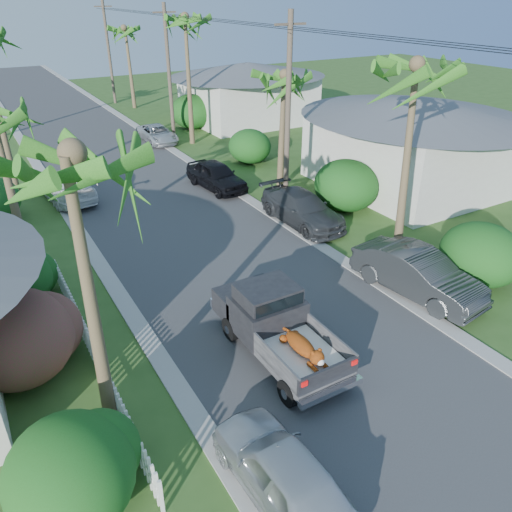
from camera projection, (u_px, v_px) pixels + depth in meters
ground at (378, 407)px, 13.16m from camera, size 120.00×120.00×0.00m
road at (111, 160)px, 32.18m from camera, size 8.00×100.00×0.02m
curb_left at (40, 170)px, 30.25m from camera, size 0.60×100.00×0.06m
curb_right at (173, 150)px, 34.08m from camera, size 0.60×100.00×0.06m
pickup_truck at (272, 321)px, 14.85m from camera, size 1.98×5.12×2.06m
parked_car_rn at (418, 274)px, 17.70m from camera, size 2.37×5.09×1.62m
parked_car_rm at (302, 209)px, 23.17m from camera, size 2.14×5.00×1.44m
parked_car_rf at (216, 176)px, 27.24m from camera, size 2.16×4.46×1.47m
parked_car_rd at (157, 134)px, 35.63m from camera, size 1.98×4.27×1.18m
parked_car_ln at (282, 472)px, 10.57m from camera, size 1.75×4.10×1.38m
parked_car_lf at (65, 186)px, 25.85m from camera, size 2.64×5.28×1.47m
palm_l_a at (63, 157)px, 9.41m from camera, size 4.40×4.40×8.20m
palm_r_a at (421, 66)px, 17.02m from camera, size 4.40×4.40×8.70m
palm_r_b at (283, 76)px, 24.70m from camera, size 4.40×4.40×7.20m
palm_r_c at (185, 18)px, 31.87m from camera, size 4.40×4.40×9.40m
palm_r_d at (125, 28)px, 43.31m from camera, size 4.40×4.40×8.00m
shrub_l_a at (70, 473)px, 10.06m from camera, size 2.60×2.86×2.20m
shrub_l_b at (17, 338)px, 13.64m from camera, size 3.00×3.30×2.60m
shrub_l_c at (16, 279)px, 17.00m from camera, size 2.40×2.64×2.00m
shrub_r_a at (481, 254)px, 18.28m from camera, size 2.80×3.08×2.30m
shrub_r_b at (346, 185)px, 24.41m from camera, size 3.00×3.30×2.50m
shrub_r_c at (250, 146)px, 31.22m from camera, size 2.60×2.86×2.10m
shrub_r_d at (192, 112)px, 38.93m from camera, size 3.20×3.52×2.60m
picket_fence at (93, 350)px, 14.44m from camera, size 0.10×11.00×1.00m
house_right_near at (411, 146)px, 27.03m from camera, size 8.00×9.00×4.80m
house_right_far at (247, 95)px, 40.77m from camera, size 9.00×8.00×4.60m
utility_pole_b at (288, 113)px, 23.37m from camera, size 1.60×0.26×9.00m
utility_pole_c at (169, 73)px, 34.79m from camera, size 1.60×0.26×9.00m
utility_pole_d at (109, 52)px, 46.20m from camera, size 1.60×0.26×9.00m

